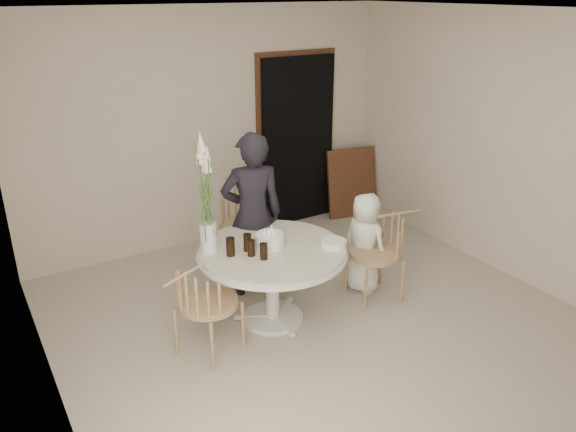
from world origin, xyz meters
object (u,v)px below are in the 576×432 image
birthday_cake (270,240)px  flower_vase (206,200)px  chair_right (387,243)px  boy (365,243)px  table (272,260)px  girl (252,216)px  chair_left (198,300)px  chair_far (241,214)px

birthday_cake → flower_vase: flower_vase is taller
chair_right → boy: (-0.11, 0.20, -0.05)m
table → boy: bearing=1.0°
girl → flower_vase: flower_vase is taller
chair_left → boy: 1.88m
chair_right → birthday_cake: size_ratio=3.47×
boy → birthday_cake: 1.11m
chair_far → chair_left: size_ratio=1.06×
chair_left → girl: (0.91, 0.75, 0.27)m
table → boy: size_ratio=1.30×
chair_far → girl: girl is taller
chair_far → flower_vase: size_ratio=0.84×
table → girl: size_ratio=0.81×
chair_right → girl: bearing=-114.8°
girl → boy: (0.96, -0.54, -0.31)m
birthday_cake → boy: bearing=-1.2°
birthday_cake → flower_vase: bearing=160.0°
girl → boy: 1.15m
table → flower_vase: flower_vase is taller
chair_left → flower_vase: bearing=-60.4°
girl → chair_left: bearing=56.6°
chair_far → flower_vase: bearing=-127.4°
girl → birthday_cake: bearing=95.3°
chair_far → chair_left: (-1.09, -1.37, -0.03)m
girl → birthday_cake: 0.53m
chair_far → girl: (-0.18, -0.61, 0.24)m
birthday_cake → girl: bearing=78.4°
girl → boy: bearing=167.6°
chair_right → table: bearing=-88.9°
boy → girl: bearing=47.7°
chair_far → girl: size_ratio=0.55×
chair_far → birthday_cake: (-0.29, -1.13, 0.20)m
chair_right → chair_left: bearing=-79.8°
birthday_cake → chair_far: bearing=75.7°
flower_vase → boy: bearing=-7.4°
chair_left → girl: size_ratio=0.52×
chair_left → table: bearing=-101.3°
chair_right → boy: boy is taller
chair_left → flower_vase: (0.30, 0.42, 0.66)m
table → girl: (0.11, 0.56, 0.21)m
chair_right → birthday_cake: 1.22m
chair_far → girl: 0.68m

